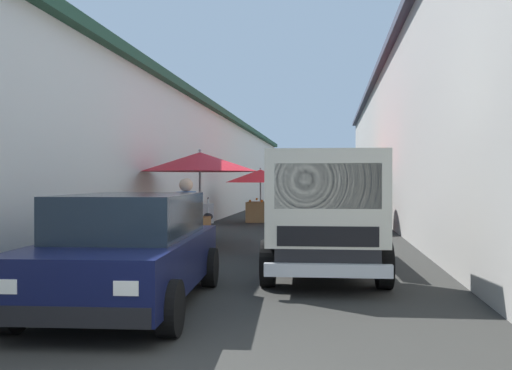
{
  "coord_description": "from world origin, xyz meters",
  "views": [
    {
      "loc": [
        -3.66,
        -1.24,
        1.64
      ],
      "look_at": [
        7.93,
        0.35,
        1.53
      ],
      "focal_mm": 37.92,
      "sensor_mm": 36.0,
      "label": 1
    }
  ],
  "objects_px": {
    "fruit_stall_far_left": "(356,181)",
    "hatchback_car": "(129,249)",
    "fruit_stall_far_right": "(260,180)",
    "fruit_stall_near_left": "(328,176)",
    "fruit_stall_mid_lane": "(199,169)",
    "vendor_by_crates": "(312,198)",
    "parked_scooter": "(208,223)",
    "fruit_stall_near_right": "(330,178)",
    "vendor_in_shade": "(186,220)",
    "delivery_truck": "(324,216)"
  },
  "relations": [
    {
      "from": "fruit_stall_near_left",
      "to": "vendor_in_shade",
      "type": "bearing_deg",
      "value": 171.26
    },
    {
      "from": "fruit_stall_mid_lane",
      "to": "parked_scooter",
      "type": "distance_m",
      "value": 2.37
    },
    {
      "from": "fruit_stall_far_left",
      "to": "fruit_stall_near_right",
      "type": "distance_m",
      "value": 3.62
    },
    {
      "from": "fruit_stall_near_left",
      "to": "fruit_stall_mid_lane",
      "type": "relative_size",
      "value": 0.84
    },
    {
      "from": "delivery_truck",
      "to": "fruit_stall_near_left",
      "type": "bearing_deg",
      "value": 0.0
    },
    {
      "from": "fruit_stall_near_right",
      "to": "fruit_stall_mid_lane",
      "type": "bearing_deg",
      "value": 147.53
    },
    {
      "from": "fruit_stall_far_right",
      "to": "parked_scooter",
      "type": "distance_m",
      "value": 6.1
    },
    {
      "from": "vendor_in_shade",
      "to": "fruit_stall_mid_lane",
      "type": "bearing_deg",
      "value": 10.77
    },
    {
      "from": "vendor_by_crates",
      "to": "fruit_stall_near_left",
      "type": "bearing_deg",
      "value": -8.04
    },
    {
      "from": "fruit_stall_near_right",
      "to": "fruit_stall_mid_lane",
      "type": "height_order",
      "value": "fruit_stall_mid_lane"
    },
    {
      "from": "fruit_stall_near_left",
      "to": "parked_scooter",
      "type": "bearing_deg",
      "value": 159.7
    },
    {
      "from": "fruit_stall_near_right",
      "to": "fruit_stall_near_left",
      "type": "xyz_separation_m",
      "value": [
        5.73,
        0.09,
        0.12
      ]
    },
    {
      "from": "fruit_stall_mid_lane",
      "to": "vendor_by_crates",
      "type": "bearing_deg",
      "value": -20.25
    },
    {
      "from": "fruit_stall_mid_lane",
      "to": "vendor_in_shade",
      "type": "relative_size",
      "value": 1.71
    },
    {
      "from": "fruit_stall_far_left",
      "to": "hatchback_car",
      "type": "xyz_separation_m",
      "value": [
        -14.51,
        3.61,
        -0.87
      ]
    },
    {
      "from": "fruit_stall_far_left",
      "to": "parked_scooter",
      "type": "bearing_deg",
      "value": 146.33
    },
    {
      "from": "vendor_by_crates",
      "to": "fruit_stall_mid_lane",
      "type": "bearing_deg",
      "value": 159.75
    },
    {
      "from": "parked_scooter",
      "to": "delivery_truck",
      "type": "bearing_deg",
      "value": -150.42
    },
    {
      "from": "fruit_stall_far_right",
      "to": "parked_scooter",
      "type": "bearing_deg",
      "value": 173.39
    },
    {
      "from": "fruit_stall_far_right",
      "to": "vendor_by_crates",
      "type": "xyz_separation_m",
      "value": [
        -1.01,
        -2.03,
        -0.65
      ]
    },
    {
      "from": "fruit_stall_mid_lane",
      "to": "delivery_truck",
      "type": "relative_size",
      "value": 0.57
    },
    {
      "from": "fruit_stall_near_right",
      "to": "vendor_in_shade",
      "type": "height_order",
      "value": "fruit_stall_near_right"
    },
    {
      "from": "fruit_stall_mid_lane",
      "to": "fruit_stall_near_right",
      "type": "bearing_deg",
      "value": -32.47
    },
    {
      "from": "fruit_stall_far_left",
      "to": "vendor_in_shade",
      "type": "bearing_deg",
      "value": 164.9
    },
    {
      "from": "fruit_stall_far_right",
      "to": "parked_scooter",
      "type": "relative_size",
      "value": 1.62
    },
    {
      "from": "fruit_stall_far_right",
      "to": "fruit_stall_near_left",
      "type": "height_order",
      "value": "fruit_stall_near_left"
    },
    {
      "from": "vendor_in_shade",
      "to": "hatchback_car",
      "type": "bearing_deg",
      "value": 173.46
    },
    {
      "from": "vendor_by_crates",
      "to": "parked_scooter",
      "type": "height_order",
      "value": "vendor_by_crates"
    },
    {
      "from": "fruit_stall_near_right",
      "to": "hatchback_car",
      "type": "height_order",
      "value": "fruit_stall_near_right"
    },
    {
      "from": "fruit_stall_near_left",
      "to": "hatchback_car",
      "type": "bearing_deg",
      "value": 171.52
    },
    {
      "from": "hatchback_car",
      "to": "delivery_truck",
      "type": "distance_m",
      "value": 3.34
    },
    {
      "from": "vendor_by_crates",
      "to": "parked_scooter",
      "type": "bearing_deg",
      "value": 151.19
    },
    {
      "from": "fruit_stall_far_left",
      "to": "hatchback_car",
      "type": "bearing_deg",
      "value": 166.04
    },
    {
      "from": "fruit_stall_far_right",
      "to": "hatchback_car",
      "type": "distance_m",
      "value": 13.93
    },
    {
      "from": "fruit_stall_far_left",
      "to": "fruit_stall_near_right",
      "type": "bearing_deg",
      "value": 163.72
    },
    {
      "from": "fruit_stall_far_right",
      "to": "vendor_in_shade",
      "type": "distance_m",
      "value": 11.94
    },
    {
      "from": "fruit_stall_mid_lane",
      "to": "fruit_stall_far_right",
      "type": "bearing_deg",
      "value": -3.53
    },
    {
      "from": "fruit_stall_near_right",
      "to": "hatchback_car",
      "type": "distance_m",
      "value": 11.39
    },
    {
      "from": "delivery_truck",
      "to": "parked_scooter",
      "type": "distance_m",
      "value": 6.64
    },
    {
      "from": "fruit_stall_far_left",
      "to": "fruit_stall_near_left",
      "type": "height_order",
      "value": "fruit_stall_near_left"
    },
    {
      "from": "vendor_by_crates",
      "to": "vendor_in_shade",
      "type": "distance_m",
      "value": 11.04
    },
    {
      "from": "fruit_stall_far_right",
      "to": "vendor_by_crates",
      "type": "distance_m",
      "value": 2.36
    },
    {
      "from": "hatchback_car",
      "to": "parked_scooter",
      "type": "height_order",
      "value": "hatchback_car"
    },
    {
      "from": "fruit_stall_far_left",
      "to": "parked_scooter",
      "type": "distance_m",
      "value": 7.97
    },
    {
      "from": "vendor_in_shade",
      "to": "delivery_truck",
      "type": "bearing_deg",
      "value": -84.47
    },
    {
      "from": "fruit_stall_far_left",
      "to": "vendor_in_shade",
      "type": "xyz_separation_m",
      "value": [
        -12.53,
        3.38,
        -0.64
      ]
    },
    {
      "from": "delivery_truck",
      "to": "fruit_stall_near_right",
      "type": "bearing_deg",
      "value": -0.61
    },
    {
      "from": "vendor_in_shade",
      "to": "parked_scooter",
      "type": "distance_m",
      "value": 6.08
    },
    {
      "from": "hatchback_car",
      "to": "fruit_stall_mid_lane",
      "type": "bearing_deg",
      "value": 5.21
    },
    {
      "from": "fruit_stall_far_right",
      "to": "parked_scooter",
      "type": "height_order",
      "value": "fruit_stall_far_right"
    }
  ]
}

